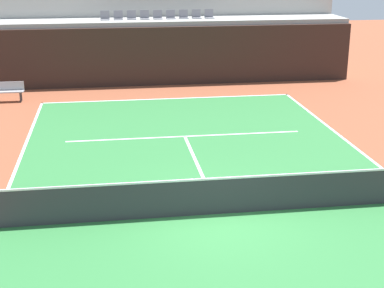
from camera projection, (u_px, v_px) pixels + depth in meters
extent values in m
plane|color=brown|center=(219.00, 214.00, 14.40)|extent=(80.00, 80.00, 0.00)
cube|color=#2D7238|center=(219.00, 214.00, 14.39)|extent=(11.00, 24.00, 0.01)
cube|color=white|center=(168.00, 99.00, 25.61)|extent=(11.00, 0.10, 0.00)
cube|color=white|center=(185.00, 136.00, 20.40)|extent=(8.26, 0.10, 0.00)
cube|color=white|center=(199.00, 168.00, 17.39)|extent=(0.10, 6.40, 0.00)
cube|color=black|center=(161.00, 56.00, 27.90)|extent=(18.92, 0.30, 2.80)
cube|color=#9E9E99|center=(159.00, 50.00, 29.13)|extent=(18.92, 2.40, 3.02)
cube|color=#9E9E99|center=(154.00, 34.00, 31.23)|extent=(18.92, 2.40, 3.96)
cube|color=slate|center=(105.00, 20.00, 28.28)|extent=(0.44, 0.44, 0.04)
cube|color=slate|center=(105.00, 15.00, 28.40)|extent=(0.44, 0.04, 0.40)
cube|color=slate|center=(118.00, 19.00, 28.37)|extent=(0.44, 0.44, 0.04)
cube|color=slate|center=(118.00, 14.00, 28.49)|extent=(0.44, 0.04, 0.40)
cube|color=slate|center=(132.00, 19.00, 28.46)|extent=(0.44, 0.44, 0.04)
cube|color=slate|center=(131.00, 14.00, 28.58)|extent=(0.44, 0.04, 0.40)
cube|color=slate|center=(145.00, 19.00, 28.55)|extent=(0.44, 0.44, 0.04)
cube|color=slate|center=(145.00, 14.00, 28.67)|extent=(0.44, 0.04, 0.40)
cube|color=slate|center=(158.00, 19.00, 28.64)|extent=(0.44, 0.44, 0.04)
cube|color=slate|center=(158.00, 14.00, 28.76)|extent=(0.44, 0.04, 0.40)
cube|color=slate|center=(171.00, 18.00, 28.73)|extent=(0.44, 0.44, 0.04)
cube|color=slate|center=(170.00, 14.00, 28.85)|extent=(0.44, 0.04, 0.40)
cube|color=slate|center=(184.00, 18.00, 28.82)|extent=(0.44, 0.44, 0.04)
cube|color=slate|center=(183.00, 13.00, 28.94)|extent=(0.44, 0.04, 0.40)
cube|color=slate|center=(197.00, 18.00, 28.91)|extent=(0.44, 0.44, 0.04)
cube|color=slate|center=(196.00, 13.00, 29.03)|extent=(0.44, 0.04, 0.40)
cube|color=slate|center=(210.00, 18.00, 29.00)|extent=(0.44, 0.44, 0.04)
cube|color=slate|center=(209.00, 13.00, 29.12)|extent=(0.44, 0.04, 0.40)
cube|color=#333338|center=(220.00, 197.00, 14.25)|extent=(10.90, 0.02, 0.92)
cube|color=white|center=(220.00, 178.00, 14.09)|extent=(10.90, 0.04, 0.05)
cube|color=#99999E|center=(6.00, 92.00, 24.98)|extent=(1.50, 0.40, 0.05)
cube|color=#99999E|center=(6.00, 86.00, 25.08)|extent=(1.50, 0.04, 0.36)
cube|color=#2D2D33|center=(20.00, 97.00, 25.01)|extent=(0.06, 0.06, 0.42)
cube|color=#2D2D33|center=(21.00, 96.00, 25.27)|extent=(0.06, 0.06, 0.42)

